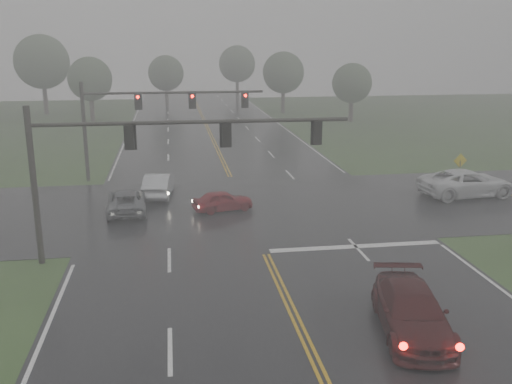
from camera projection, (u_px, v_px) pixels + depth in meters
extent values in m
cube|color=black|center=(249.00, 217.00, 32.48)|extent=(18.00, 160.00, 0.02)
cube|color=black|center=(244.00, 207.00, 34.39)|extent=(120.00, 14.00, 0.02)
cube|color=silver|center=(356.00, 247.00, 27.77)|extent=(8.50, 0.50, 0.01)
imported|color=#370A0B|center=(410.00, 332.00, 19.66)|extent=(3.10, 5.62, 1.54)
imported|color=maroon|center=(223.00, 211.00, 33.69)|extent=(3.77, 2.21, 1.20)
imported|color=#BABEC3|center=(159.00, 196.00, 36.85)|extent=(2.08, 4.74, 1.51)
imported|color=#5B5E63|center=(127.00, 212.00, 33.39)|extent=(2.42, 4.82, 1.31)
imported|color=silver|center=(466.00, 196.00, 36.88)|extent=(6.39, 3.37, 1.71)
cylinder|color=black|center=(34.00, 187.00, 24.87)|extent=(0.28, 0.28, 7.09)
cylinder|color=black|center=(28.00, 124.00, 24.16)|extent=(0.18, 0.18, 0.79)
cylinder|color=black|center=(194.00, 122.00, 25.19)|extent=(14.06, 0.18, 0.18)
cube|color=black|center=(130.00, 137.00, 24.93)|extent=(0.33, 0.28, 1.03)
cube|color=black|center=(130.00, 136.00, 25.09)|extent=(0.54, 0.03, 1.23)
cube|color=black|center=(226.00, 135.00, 25.54)|extent=(0.33, 0.28, 1.03)
cube|color=black|center=(226.00, 134.00, 25.69)|extent=(0.54, 0.03, 1.23)
cube|color=black|center=(317.00, 132.00, 26.15)|extent=(0.33, 0.28, 1.03)
cube|color=black|center=(316.00, 132.00, 26.30)|extent=(0.54, 0.03, 1.23)
cylinder|color=black|center=(85.00, 132.00, 40.06)|extent=(0.27, 0.27, 7.01)
cylinder|color=black|center=(82.00, 93.00, 39.36)|extent=(0.18, 0.18, 0.78)
cylinder|color=black|center=(174.00, 93.00, 40.28)|extent=(12.67, 0.18, 0.18)
cube|color=black|center=(138.00, 101.00, 40.07)|extent=(0.33, 0.27, 1.02)
cube|color=black|center=(138.00, 101.00, 40.22)|extent=(0.54, 0.03, 1.22)
cylinder|color=#FF0C05|center=(138.00, 97.00, 39.83)|extent=(0.21, 0.06, 0.21)
cube|color=black|center=(192.00, 101.00, 40.61)|extent=(0.33, 0.27, 1.02)
cube|color=black|center=(192.00, 100.00, 40.76)|extent=(0.54, 0.03, 1.22)
cylinder|color=#FF0C05|center=(192.00, 96.00, 40.38)|extent=(0.21, 0.06, 0.21)
cube|color=black|center=(245.00, 100.00, 41.16)|extent=(0.33, 0.27, 1.02)
cube|color=black|center=(245.00, 100.00, 41.31)|extent=(0.54, 0.03, 1.22)
cylinder|color=#FF0C05|center=(245.00, 96.00, 40.93)|extent=(0.21, 0.06, 0.21)
cylinder|color=black|center=(459.00, 174.00, 38.74)|extent=(0.06, 0.06, 1.88)
cube|color=#D4BD0C|center=(460.00, 161.00, 38.53)|extent=(0.99, 0.10, 0.99)
cylinder|color=#362923|center=(92.00, 109.00, 70.77)|extent=(0.55, 0.55, 3.02)
sphere|color=#3C5236|center=(90.00, 79.00, 69.82)|extent=(5.38, 5.38, 5.38)
cylinder|color=#362923|center=(283.00, 101.00, 79.18)|extent=(0.53, 0.53, 3.20)
sphere|color=#3C5236|center=(283.00, 73.00, 78.18)|extent=(5.69, 5.69, 5.69)
cylinder|color=#362923|center=(167.00, 98.00, 85.52)|extent=(0.49, 0.49, 2.95)
sphere|color=#3C5236|center=(166.00, 73.00, 84.60)|extent=(5.24, 5.24, 5.24)
cylinder|color=#362923|center=(351.00, 110.00, 70.59)|extent=(0.57, 0.57, 2.74)
sphere|color=#3C5236|center=(352.00, 83.00, 69.73)|extent=(4.87, 4.87, 4.87)
cylinder|color=#362923|center=(45.00, 99.00, 77.53)|extent=(0.60, 0.60, 4.07)
sphere|color=#3C5236|center=(42.00, 62.00, 76.26)|extent=(7.23, 7.23, 7.23)
cylinder|color=#362923|center=(237.00, 89.00, 97.21)|extent=(0.57, 0.57, 3.46)
sphere|color=#3C5236|center=(237.00, 64.00, 96.13)|extent=(6.15, 6.15, 6.15)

